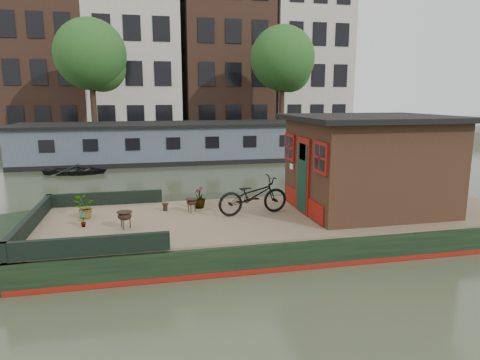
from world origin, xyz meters
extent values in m
plane|color=#2F3622|center=(0.00, 0.00, 0.00)|extent=(120.00, 120.00, 0.00)
cube|color=black|center=(0.00, 0.00, 0.30)|extent=(12.00, 4.00, 0.60)
cylinder|color=black|center=(-6.00, 0.00, 0.30)|extent=(4.00, 4.00, 0.60)
cube|color=maroon|center=(0.00, 0.00, 0.06)|extent=(12.02, 4.02, 0.10)
cube|color=#78604A|center=(0.00, 0.00, 0.62)|extent=(11.80, 3.80, 0.05)
cube|color=black|center=(-5.92, 0.00, 0.82)|extent=(0.12, 4.00, 0.35)
cube|color=black|center=(-4.50, 1.92, 0.82)|extent=(3.00, 0.12, 0.35)
cube|color=black|center=(-4.50, -1.92, 0.82)|extent=(3.00, 0.12, 0.35)
cube|color=#2F2012|center=(2.20, 0.00, 1.80)|extent=(3.50, 3.00, 2.30)
cube|color=black|center=(2.20, 0.00, 3.01)|extent=(4.00, 3.50, 0.12)
cube|color=maroon|center=(0.42, 0.00, 1.60)|extent=(0.06, 0.80, 1.90)
cube|color=black|center=(0.40, 0.00, 1.55)|extent=(0.04, 0.64, 1.70)
cube|color=maroon|center=(0.42, -1.05, 2.20)|extent=(0.06, 0.72, 0.72)
cube|color=maroon|center=(0.42, 1.05, 2.20)|extent=(0.06, 0.72, 0.72)
imported|color=black|center=(-0.83, 0.16, 1.12)|extent=(1.87, 0.86, 0.95)
imported|color=brown|center=(-4.82, -0.07, 0.83)|extent=(0.22, 0.23, 0.37)
imported|color=#B46F34|center=(-4.88, 0.65, 0.92)|extent=(0.50, 0.44, 0.54)
imported|color=brown|center=(-2.06, 1.04, 0.94)|extent=(0.36, 0.36, 0.58)
cylinder|color=black|center=(-2.95, 0.93, 0.75)|extent=(0.17, 0.17, 0.20)
cylinder|color=black|center=(-5.60, -1.44, 0.74)|extent=(0.16, 0.16, 0.19)
imported|color=black|center=(-6.58, 10.89, 0.29)|extent=(3.15, 2.49, 0.59)
cube|color=#46505E|center=(0.00, 14.00, 1.00)|extent=(20.00, 4.00, 2.00)
cube|color=black|center=(0.00, 14.00, 2.05)|extent=(20.40, 4.40, 0.12)
cube|color=black|center=(0.00, 14.00, 0.12)|extent=(20.00, 4.05, 0.24)
cube|color=#47443F|center=(0.00, 20.50, 0.45)|extent=(60.00, 6.00, 0.90)
cube|color=brown|center=(-10.50, 27.50, 7.50)|extent=(6.00, 8.00, 15.00)
cube|color=#B7B2A3|center=(-4.00, 27.50, 8.25)|extent=(7.00, 8.00, 16.50)
cube|color=brown|center=(3.50, 27.50, 7.75)|extent=(7.00, 8.00, 15.50)
cube|color=#B7B2A3|center=(10.50, 27.50, 8.00)|extent=(6.50, 8.00, 16.00)
cylinder|color=#332316|center=(-6.50, 19.00, 2.90)|extent=(0.36, 0.36, 4.00)
sphere|color=#154116|center=(-6.50, 19.00, 6.10)|extent=(4.40, 4.40, 4.40)
sphere|color=#154116|center=(-5.90, 19.30, 5.30)|extent=(3.00, 3.00, 3.00)
cylinder|color=#332316|center=(6.00, 19.00, 2.90)|extent=(0.36, 0.36, 4.00)
sphere|color=#154116|center=(6.00, 19.00, 6.10)|extent=(4.40, 4.40, 4.40)
sphere|color=#154116|center=(6.60, 19.30, 5.30)|extent=(3.00, 3.00, 3.00)
camera|label=1|loc=(-3.38, -9.86, 3.54)|focal=32.00mm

